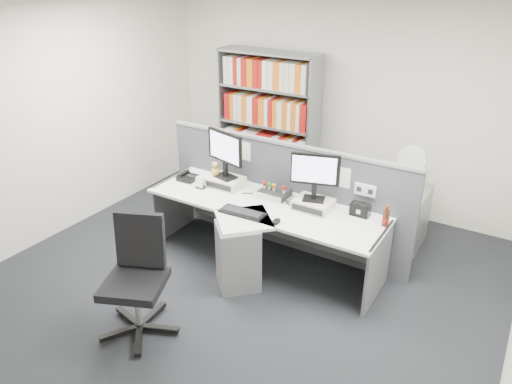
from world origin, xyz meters
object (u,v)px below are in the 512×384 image
Objects in this scene: desk_calendar at (200,183)px; cola_bottle at (386,218)px; mouse at (276,221)px; filing_cabinet at (404,217)px; desk_phone at (187,177)px; desk at (253,234)px; desktop_pc at (275,193)px; monitor_right at (315,173)px; shelving_unit at (268,127)px; speaker at (360,210)px; keyboard at (242,212)px; monitor_left at (225,151)px; desk_fan at (412,162)px; office_chair at (137,273)px.

cola_bottle is (2.06, 0.23, 0.03)m from desk_calendar.
filing_cabinet is (0.88, 1.49, -0.39)m from mouse.
desk_phone is 0.29m from desk_calendar.
desktop_pc is at bearing 88.29° from desk.
monitor_right is at bearing -4.68° from desktop_pc.
shelving_unit reaches higher than monitor_right.
desk_calendar is at bearing -87.02° from shelving_unit.
speaker is at bearing -104.79° from filing_cabinet.
cola_bottle is at bearing 21.41° from keyboard.
filing_cabinet is (2.28, 1.12, -0.40)m from desk_phone.
speaker is at bearing 13.11° from monitor_right.
desktop_pc is 1.38× the size of cola_bottle.
desk_fan is (1.81, 1.02, -0.11)m from monitor_left.
monitor_right reaches higher than keyboard.
cola_bottle is (1.23, -0.01, 0.04)m from desktop_pc.
desk_calendar reaches higher than filing_cabinet.
desk_calendar is at bearing 167.39° from desk.
mouse is (0.93, -0.47, -0.40)m from monitor_left.
keyboard is (-0.56, -0.48, -0.39)m from monitor_right.
monitor_left reaches higher than desktop_pc.
cola_bottle reaches higher than speaker.
cola_bottle reaches higher than desk_calendar.
mouse is at bearing -120.52° from desk_fan.
monitor_left is 0.62m from desk_phone.
monitor_left is (-0.61, 0.38, 0.69)m from desk.
desk_fan is (0.71, 1.02, -0.08)m from monitor_right.
office_chair is (0.20, -1.66, -0.57)m from monitor_left.
desk_calendar reaches higher than desktop_pc.
desk_fan is (2.01, 1.22, 0.26)m from desk_calendar.
keyboard is at bearing -98.78° from desktop_pc.
office_chair reaches higher than desk.
monitor_left is 1.61m from speaker.
shelving_unit is (-1.22, 1.94, 0.23)m from mouse.
monitor_left is at bearing 12.19° from desk_phone.
desk_fan reaches higher than desk.
speaker is (0.96, 0.49, 0.33)m from desk.
monitor_left is at bearing -78.62° from shelving_unit.
mouse is at bearing -27.00° from monitor_left.
speaker reaches higher than desk_phone.
desk_fan is (0.88, 1.49, 0.30)m from mouse.
desk_phone is 0.20× the size of office_chair.
shelving_unit is at bearing 122.63° from desktop_pc.
cola_bottle is (1.85, 0.03, -0.34)m from monitor_left.
filing_cabinet is at bearing 59.04° from office_chair.
monitor_right is 1.67× the size of desktop_pc.
desk_fan is at bearing 59.48° from mouse.
office_chair is at bearing -81.00° from shelving_unit.
shelving_unit is (-0.90, 1.85, 0.52)m from desk.
monitor_left is 2.22m from filing_cabinet.
monitor_left is at bearing -150.64° from desk_fan.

